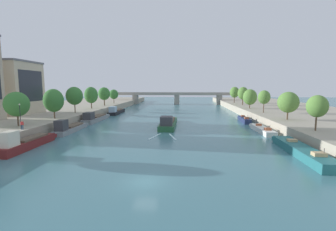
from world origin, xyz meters
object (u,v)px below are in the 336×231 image
at_px(tree_left_past_mid, 17,104).
at_px(lamppost_left_bank, 20,115).
at_px(moored_boat_right_midway, 244,120).
at_px(tree_left_midway, 74,96).
at_px(tree_left_end_of_row, 114,94).
at_px(tree_right_end_of_row, 317,106).
at_px(bridge_far, 177,96).
at_px(tree_left_second, 54,101).
at_px(tree_left_third, 104,94).
at_px(person_on_quay, 22,124).
at_px(moored_boat_left_lone, 116,111).
at_px(moored_boat_right_gap_after, 262,129).
at_px(tree_right_nearest, 243,93).
at_px(barge_midriver, 168,123).
at_px(tree_left_by_lamp, 91,95).
at_px(moored_boat_right_far, 301,151).
at_px(tree_right_far, 235,92).
at_px(tree_right_second, 264,97).
at_px(tree_right_past_mid, 250,97).
at_px(moored_boat_left_downstream, 70,128).
at_px(moored_boat_left_upstream, 26,142).
at_px(tree_right_distant, 288,102).
at_px(moored_boat_left_gap_after, 95,118).

relative_size(tree_left_past_mid, lamppost_left_bank, 1.45).
xyz_separation_m(moored_boat_right_midway, tree_left_midway, (-48.94, -1.79, 6.71)).
bearing_deg(lamppost_left_bank, tree_left_end_of_row, 91.52).
bearing_deg(tree_left_end_of_row, lamppost_left_bank, -88.48).
relative_size(tree_right_end_of_row, bridge_far, 0.09).
bearing_deg(tree_left_second, tree_left_third, 91.04).
height_order(lamppost_left_bank, person_on_quay, lamppost_left_bank).
relative_size(moored_boat_left_lone, person_on_quay, 9.53).
relative_size(moored_boat_right_gap_after, tree_right_nearest, 1.69).
bearing_deg(moored_boat_left_lone, bridge_far, 66.22).
relative_size(barge_midriver, tree_left_by_lamp, 2.47).
bearing_deg(moored_boat_right_gap_after, bridge_far, 105.00).
bearing_deg(moored_boat_right_far, tree_left_second, 159.02).
height_order(tree_left_by_lamp, tree_right_end_of_row, tree_left_by_lamp).
relative_size(tree_right_end_of_row, tree_right_far, 0.84).
height_order(tree_left_end_of_row, tree_right_second, tree_right_second).
bearing_deg(tree_right_far, tree_left_third, -161.33).
bearing_deg(barge_midriver, tree_left_third, 130.49).
distance_m(moored_boat_left_lone, tree_left_end_of_row, 19.16).
relative_size(tree_right_past_mid, lamppost_left_bank, 1.45).
relative_size(tree_left_past_mid, tree_left_midway, 0.88).
bearing_deg(moored_boat_left_downstream, barge_midriver, 22.28).
bearing_deg(moored_boat_right_gap_after, lamppost_left_bank, -164.59).
xyz_separation_m(barge_midriver, moored_boat_left_upstream, (-21.67, -23.29, 0.11)).
xyz_separation_m(tree_left_past_mid, tree_right_nearest, (56.14, 55.18, 0.54)).
distance_m(moored_boat_left_upstream, tree_right_second, 59.66).
height_order(moored_boat_left_downstream, tree_right_distant, tree_right_distant).
xyz_separation_m(moored_boat_right_midway, tree_left_end_of_row, (-48.42, 34.86, 5.91)).
bearing_deg(moored_boat_left_gap_after, tree_left_past_mid, -104.82).
height_order(moored_boat_right_far, moored_boat_right_gap_after, moored_boat_right_far).
relative_size(moored_boat_left_gap_after, tree_left_by_lamp, 2.25).
bearing_deg(barge_midriver, tree_right_second, 21.33).
bearing_deg(tree_left_by_lamp, tree_right_nearest, 18.56).
xyz_separation_m(tree_right_second, tree_right_far, (-0.01, 40.31, 0.38)).
distance_m(tree_left_past_mid, tree_right_nearest, 78.72).
distance_m(barge_midriver, tree_right_past_mid, 36.63).
distance_m(barge_midriver, lamppost_left_bank, 32.08).
xyz_separation_m(tree_left_past_mid, tree_right_far, (55.22, 67.02, 0.64)).
height_order(tree_right_past_mid, person_on_quay, tree_right_past_mid).
xyz_separation_m(moored_boat_left_downstream, tree_left_past_mid, (-6.59, -7.30, 5.85)).
height_order(moored_boat_left_gap_after, tree_right_end_of_row, tree_right_end_of_row).
height_order(tree_right_distant, tree_right_past_mid, tree_right_past_mid).
bearing_deg(moored_boat_left_downstream, tree_left_second, 146.93).
bearing_deg(tree_left_by_lamp, tree_left_third, 88.12).
bearing_deg(moored_boat_left_downstream, tree_left_past_mid, -132.04).
distance_m(moored_boat_right_midway, tree_right_end_of_row, 27.28).
relative_size(tree_right_distant, tree_right_second, 0.99).
bearing_deg(moored_boat_left_downstream, tree_right_distant, 6.17).
distance_m(tree_left_third, person_on_quay, 52.28).
bearing_deg(tree_left_second, barge_midriver, 11.13).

